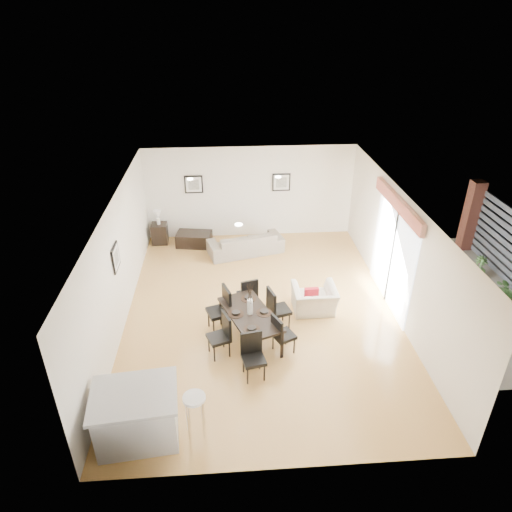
{
  "coord_description": "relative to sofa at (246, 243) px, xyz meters",
  "views": [
    {
      "loc": [
        -0.73,
        -8.41,
        6.12
      ],
      "look_at": [
        -0.09,
        0.4,
        1.24
      ],
      "focal_mm": 32.0,
      "sensor_mm": 36.0,
      "label": 1
    }
  ],
  "objects": [
    {
      "name": "table_lamp",
      "position": [
        -2.46,
        0.79,
        0.56
      ],
      "size": [
        0.22,
        0.22,
        0.42
      ],
      "color": "white",
      "rests_on": "side_table"
    },
    {
      "name": "courtyard_plant_a",
      "position": [
        5.91,
        -2.9,
        0.03
      ],
      "size": [
        0.62,
        0.54,
        0.66
      ],
      "primitive_type": "imported",
      "rotation": [
        0.0,
        0.0,
        0.05
      ],
      "color": "#365926",
      "rests_on": "ground"
    },
    {
      "name": "dining_chair_wfar",
      "position": [
        -0.67,
        -3.39,
        0.25
      ],
      "size": [
        0.57,
        0.57,
        1.0
      ],
      "rotation": [
        0.0,
        0.0,
        -1.24
      ],
      "color": "black",
      "rests_on": "ground"
    },
    {
      "name": "cushion",
      "position": [
        1.3,
        -2.99,
        0.21
      ],
      "size": [
        0.31,
        0.11,
        0.31
      ],
      "primitive_type": "cube",
      "rotation": [
        0.0,
        0.0,
        3.18
      ],
      "color": "maroon",
      "rests_on": "armchair"
    },
    {
      "name": "framed_print_left_wall",
      "position": [
        -2.77,
        -3.07,
        1.35
      ],
      "size": [
        0.04,
        0.52,
        0.52
      ],
      "rotation": [
        0.0,
        0.0,
        1.57
      ],
      "color": "black",
      "rests_on": "wall_left"
    },
    {
      "name": "framed_print_back_right",
      "position": [
        1.1,
        1.1,
        1.35
      ],
      "size": [
        0.52,
        0.04,
        0.52
      ],
      "color": "black",
      "rests_on": "wall_back"
    },
    {
      "name": "wall_back",
      "position": [
        0.2,
        1.13,
        1.05
      ],
      "size": [
        6.0,
        0.04,
        2.7
      ],
      "primitive_type": "cube",
      "color": "white",
      "rests_on": "ground"
    },
    {
      "name": "dining_chair_enear",
      "position": [
        0.47,
        -4.25,
        0.19
      ],
      "size": [
        0.52,
        0.52,
        0.87
      ],
      "rotation": [
        0.0,
        0.0,
        2.0
      ],
      "color": "black",
      "rests_on": "ground"
    },
    {
      "name": "vase",
      "position": [
        -0.1,
        -3.82,
        0.65
      ],
      "size": [
        0.89,
        1.37,
        0.69
      ],
      "color": "white",
      "rests_on": "dining_table"
    },
    {
      "name": "coffee_table",
      "position": [
        -1.45,
        0.54,
        -0.11
      ],
      "size": [
        1.06,
        0.74,
        0.39
      ],
      "primitive_type": "cube",
      "rotation": [
        0.0,
        0.0,
        -0.16
      ],
      "color": "black",
      "rests_on": "ground"
    },
    {
      "name": "dining_chair_head",
      "position": [
        -0.12,
        -4.81,
        0.2
      ],
      "size": [
        0.48,
        0.48,
        0.91
      ],
      "rotation": [
        0.0,
        0.0,
        0.19
      ],
      "color": "black",
      "rests_on": "ground"
    },
    {
      "name": "dining_chair_foot",
      "position": [
        -0.08,
        -2.82,
        0.19
      ],
      "size": [
        0.48,
        0.48,
        0.87
      ],
      "rotation": [
        0.0,
        0.0,
        3.41
      ],
      "color": "black",
      "rests_on": "ground"
    },
    {
      "name": "bar_stool",
      "position": [
        -1.12,
        -6.1,
        0.38
      ],
      "size": [
        0.36,
        0.36,
        0.79
      ],
      "color": "white",
      "rests_on": "ground"
    },
    {
      "name": "ground",
      "position": [
        0.2,
        -2.87,
        -0.3
      ],
      "size": [
        8.0,
        8.0,
        0.0
      ],
      "primitive_type": "plane",
      "color": "tan",
      "rests_on": "ground"
    },
    {
      "name": "courtyard_plant_b",
      "position": [
        5.83,
        -1.78,
        -0.0
      ],
      "size": [
        0.35,
        0.35,
        0.59
      ],
      "primitive_type": "imported",
      "rotation": [
        0.0,
        0.0,
        -0.05
      ],
      "color": "#365926",
      "rests_on": "ground"
    },
    {
      "name": "kitchen_island",
      "position": [
        -2.03,
        -6.1,
        0.17
      ],
      "size": [
        1.41,
        1.14,
        0.92
      ],
      "rotation": [
        0.0,
        0.0,
        0.1
      ],
      "color": "silver",
      "rests_on": "ground"
    },
    {
      "name": "wall_front",
      "position": [
        0.2,
        -6.87,
        1.05
      ],
      "size": [
        6.0,
        0.04,
        2.7
      ],
      "primitive_type": "cube",
      "color": "white",
      "rests_on": "ground"
    },
    {
      "name": "dining_chair_wnear",
      "position": [
        -0.68,
        -4.19,
        0.2
      ],
      "size": [
        0.52,
        0.52,
        0.9
      ],
      "rotation": [
        0.0,
        0.0,
        -1.2
      ],
      "color": "black",
      "rests_on": "ground"
    },
    {
      "name": "sliding_door",
      "position": [
        3.16,
        -2.57,
        1.36
      ],
      "size": [
        0.12,
        2.7,
        2.57
      ],
      "color": "white",
      "rests_on": "wall_right"
    },
    {
      "name": "wall_left",
      "position": [
        -2.8,
        -2.87,
        1.05
      ],
      "size": [
        0.04,
        8.0,
        2.7
      ],
      "primitive_type": "cube",
      "color": "white",
      "rests_on": "ground"
    },
    {
      "name": "courtyard",
      "position": [
        6.36,
        -2.0,
        0.62
      ],
      "size": [
        6.0,
        6.0,
        2.0
      ],
      "color": "gray",
      "rests_on": "ground"
    },
    {
      "name": "sofa",
      "position": [
        0.0,
        0.0,
        0.0
      ],
      "size": [
        2.2,
        1.32,
        0.6
      ],
      "primitive_type": "imported",
      "rotation": [
        0.0,
        0.0,
        3.41
      ],
      "color": "gray",
      "rests_on": "ground"
    },
    {
      "name": "armchair",
      "position": [
        1.39,
        -2.9,
        0.01
      ],
      "size": [
        0.97,
        0.85,
        0.62
      ],
      "primitive_type": "imported",
      "rotation": [
        0.0,
        0.0,
        3.15
      ],
      "color": "white",
      "rests_on": "ground"
    },
    {
      "name": "dining_chair_efar",
      "position": [
        0.46,
        -3.44,
        0.23
      ],
      "size": [
        0.53,
        0.53,
        0.96
      ],
      "rotation": [
        0.0,
        0.0,
        1.86
      ],
      "color": "black",
      "rests_on": "ground"
    },
    {
      "name": "ceiling",
      "position": [
        0.2,
        -2.87,
        2.4
      ],
      "size": [
        6.0,
        8.0,
        0.02
      ],
      "primitive_type": "cube",
      "color": "white",
      "rests_on": "wall_back"
    },
    {
      "name": "side_table",
      "position": [
        -2.46,
        0.79,
        -0.0
      ],
      "size": [
        0.45,
        0.45,
        0.59
      ],
      "primitive_type": "cube",
      "rotation": [
        0.0,
        0.0,
        0.01
      ],
      "color": "black",
      "rests_on": "ground"
    },
    {
      "name": "wall_right",
      "position": [
        3.2,
        -2.87,
        1.05
      ],
      "size": [
        0.04,
        8.0,
        2.7
      ],
      "primitive_type": "cube",
      "color": "white",
      "rests_on": "ground"
    },
    {
      "name": "framed_print_back_left",
      "position": [
        -1.4,
        1.1,
        1.35
      ],
      "size": [
        0.52,
        0.04,
        0.52
      ],
      "color": "black",
      "rests_on": "wall_back"
    },
    {
      "name": "dining_table",
      "position": [
        -0.1,
        -3.82,
        0.3
      ],
      "size": [
        1.32,
        1.79,
        0.67
      ],
      "rotation": [
        0.0,
        0.0,
        0.36
      ],
      "color": "black",
      "rests_on": "ground"
    }
  ]
}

